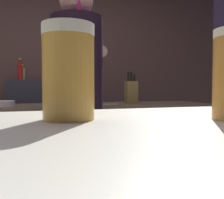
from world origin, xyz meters
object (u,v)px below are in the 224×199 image
mixing_bowl (4,104)px  bottle_olive_oil (62,72)px  pint_glass_far (69,72)px  chefs_knife (103,104)px  bartender (77,96)px  knife_block (131,92)px  bottle_vinegar (20,71)px  bottle_soy (71,74)px  bottle_hot_sauce (22,73)px

mixing_bowl → bottle_olive_oil: 1.40m
pint_glass_far → bottle_olive_oil: size_ratio=0.55×
mixing_bowl → chefs_knife: 0.78m
bartender → chefs_knife: 0.50m
chefs_knife → bottle_olive_oil: bottle_olive_oil is taller
bartender → knife_block: bearing=-51.0°
bartender → mixing_bowl: bartender is taller
bottle_olive_oil → bottle_vinegar: bottle_olive_oil is taller
bottle_soy → chefs_knife: bearing=-83.6°
bottle_hot_sauce → mixing_bowl: bearing=-93.5°
pint_glass_far → bottle_hot_sauce: size_ratio=0.72×
bottle_soy → bottle_vinegar: size_ratio=0.81×
knife_block → bottle_hot_sauce: size_ratio=1.40×
bartender → bottle_soy: bartender is taller
pint_glass_far → bottle_olive_oil: bearing=85.0°
bartender → bottle_vinegar: 1.58m
bartender → pint_glass_far: size_ratio=11.93×
bottle_hot_sauce → bottle_olive_oil: bearing=8.8°
bottle_vinegar → bartender: bearing=-73.5°
bartender → mixing_bowl: size_ratio=10.70×
bottle_olive_oil → bottle_soy: bearing=-57.3°
bottle_hot_sauce → bottle_vinegar: bearing=-98.1°
bottle_hot_sauce → knife_block: bearing=-49.1°
chefs_knife → bottle_vinegar: size_ratio=0.98×
knife_block → bottle_olive_oil: bottle_olive_oil is taller
bartender → chefs_knife: bearing=-35.7°
mixing_bowl → bottle_olive_oil: bearing=66.1°
knife_block → pint_glass_far: (-0.76, -1.74, 0.07)m
bartender → knife_block: 0.73m
knife_block → pint_glass_far: knife_block is taller
bartender → bottle_soy: size_ratio=8.77×
pint_glass_far → bottle_soy: (0.36, 2.80, 0.13)m
knife_block → bottle_vinegar: 1.45m
knife_block → pint_glass_far: size_ratio=1.94×
chefs_knife → bottle_olive_oil: bearing=112.2°
pint_glass_far → knife_block: bearing=66.5°
bottle_soy → bottle_vinegar: bearing=-177.6°
knife_block → bottle_hot_sauce: 1.51m
bartender → bottle_vinegar: size_ratio=7.13×
chefs_knife → bartender: bearing=-112.4°
bartender → knife_block: bartender is taller
mixing_bowl → bottle_hot_sauce: bottle_hot_sauce is taller
pint_glass_far → bottle_vinegar: bearing=95.0°
bottle_hot_sauce → bottle_soy: bearing=-7.6°
mixing_bowl → pint_glass_far: size_ratio=1.12×
bottle_soy → pint_glass_far: bearing=-97.2°
bartender → pint_glass_far: bartender is taller
bottle_vinegar → pint_glass_far: bearing=-85.0°
chefs_knife → pint_glass_far: size_ratio=1.64×
mixing_bowl → bartender: bearing=-40.4°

